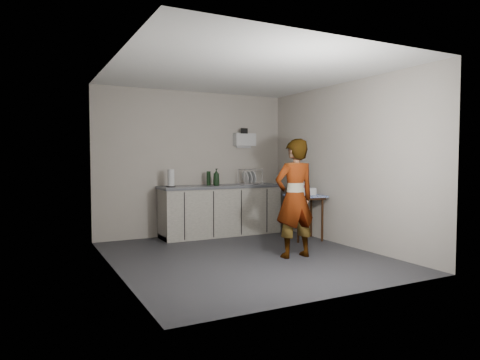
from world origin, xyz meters
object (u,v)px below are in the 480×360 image
dish_rack (250,181)px  soda_can (215,182)px  soap_bottle (216,177)px  dark_bottle (209,178)px  side_table (305,201)px  paper_towel (171,179)px  standing_man (295,198)px  bakery_box (303,189)px  kitchen_counter (221,212)px

dish_rack → soda_can: bearing=175.7°
soap_bottle → dark_bottle: bearing=128.1°
side_table → paper_towel: size_ratio=2.57×
standing_man → paper_towel: standing_man is taller
standing_man → bakery_box: (0.90, 1.05, 0.03)m
kitchen_counter → dish_rack: (0.60, 0.01, 0.55)m
soda_can → bakery_box: 1.60m
bakery_box → soda_can: bearing=143.3°
kitchen_counter → dark_bottle: 0.65m
dark_bottle → dish_rack: (0.82, -0.04, -0.06)m
dark_bottle → bakery_box: size_ratio=0.58×
soda_can → dark_bottle: dark_bottle is taller
side_table → soap_bottle: (-1.22, 0.98, 0.39)m
kitchen_counter → soap_bottle: 0.65m
soap_bottle → dark_bottle: size_ratio=1.21×
paper_towel → dish_rack: bearing=1.9°
dark_bottle → kitchen_counter: bearing=-13.0°
soap_bottle → bakery_box: (1.23, -0.93, -0.20)m
standing_man → dish_rack: (0.39, 2.05, 0.14)m
standing_man → dish_rack: size_ratio=4.08×
dish_rack → side_table: bearing=-64.8°
soda_can → side_table: bearing=-43.1°
side_table → dish_rack: (-0.50, 1.06, 0.31)m
bakery_box → soap_bottle: bearing=147.7°
soda_can → paper_towel: paper_towel is taller
standing_man → dark_bottle: size_ratio=6.66×
side_table → paper_towel: 2.32m
dark_bottle → paper_towel: size_ratio=0.84×
kitchen_counter → standing_man: standing_man is taller
soda_can → dish_rack: 0.69m
paper_towel → bakery_box: 2.27m
standing_man → dish_rack: 2.10m
standing_man → soap_bottle: size_ratio=5.52×
dark_bottle → dish_rack: 0.82m
standing_man → bakery_box: 1.38m
kitchen_counter → standing_man: bearing=-84.2°
soda_can → kitchen_counter: bearing=-33.0°
dish_rack → kitchen_counter: bearing=-179.4°
paper_towel → bakery_box: paper_towel is taller
dish_rack → standing_man: bearing=-100.9°
standing_man → soda_can: (-0.29, 2.11, 0.14)m
kitchen_counter → soda_can: 0.55m
side_table → soap_bottle: soap_bottle is taller
soap_bottle → dish_rack: 0.73m
side_table → kitchen_counter: bearing=147.7°
standing_man → dark_bottle: (-0.42, 2.10, 0.20)m
kitchen_counter → soap_bottle: bearing=-148.8°
kitchen_counter → bakery_box: size_ratio=5.21×
side_table → soap_bottle: size_ratio=2.54×
soap_bottle → paper_towel: size_ratio=1.01×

